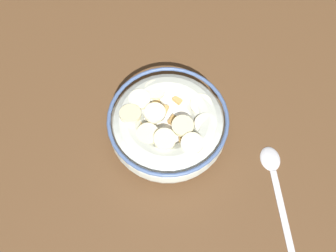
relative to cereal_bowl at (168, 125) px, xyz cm
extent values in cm
cube|color=brown|center=(0.00, 0.00, -4.26)|extent=(108.21, 108.21, 2.00)
cylinder|color=beige|center=(0.00, 0.00, -2.96)|extent=(10.08, 10.08, 0.60)
torus|color=beige|center=(0.00, 0.00, -0.29)|extent=(18.33, 18.33, 5.94)
torus|color=#4C6699|center=(0.00, 0.00, 2.38)|extent=(18.38, 18.38, 0.60)
cylinder|color=white|center=(0.00, 0.00, 0.94)|extent=(14.77, 14.77, 0.40)
cube|color=#AD7F42|center=(-0.56, -0.76, 1.45)|extent=(1.92, 1.87, 0.83)
cube|color=tan|center=(3.83, -0.51, 1.44)|extent=(2.09, 2.09, 0.73)
cube|color=#B78947|center=(-5.82, 1.27, 1.59)|extent=(2.04, 2.04, 0.66)
cube|color=tan|center=(2.08, -0.71, 1.40)|extent=(2.01, 2.03, 0.76)
cube|color=tan|center=(1.87, -3.72, 1.59)|extent=(1.72, 1.69, 0.77)
cube|color=tan|center=(-5.34, -1.72, 1.41)|extent=(2.09, 2.08, 0.74)
cube|color=tan|center=(2.26, 4.11, 1.55)|extent=(1.60, 1.54, 0.80)
cube|color=#AD7F42|center=(-4.96, -3.63, 1.60)|extent=(2.07, 2.06, 0.76)
cube|color=#B78947|center=(-1.82, 4.35, 1.45)|extent=(2.07, 2.06, 0.73)
cube|color=#B78947|center=(-3.71, -0.44, 1.54)|extent=(2.11, 2.11, 0.80)
cube|color=tan|center=(4.73, 2.66, 1.55)|extent=(1.95, 1.98, 0.81)
cube|color=tan|center=(5.57, 0.33, 1.63)|extent=(1.77, 1.74, 0.76)
cylinder|color=#F4EABC|center=(-2.41, 2.62, 2.70)|extent=(4.71, 4.70, 0.97)
cylinder|color=beige|center=(-2.37, -0.88, 2.46)|extent=(4.16, 4.18, 0.80)
cylinder|color=beige|center=(4.07, 3.94, 2.69)|extent=(3.51, 3.48, 1.31)
cylinder|color=#F4EABC|center=(5.17, -1.68, 2.20)|extent=(4.06, 4.07, 0.95)
cylinder|color=#F4EABC|center=(-5.44, -0.08, 2.64)|extent=(4.69, 4.72, 1.15)
cylinder|color=#F9EFC6|center=(1.89, 1.01, 2.67)|extent=(4.45, 4.46, 0.74)
cylinder|color=#F9EFC6|center=(-1.29, -5.49, 2.15)|extent=(4.29, 4.28, 1.38)
cylinder|color=#F9EFC6|center=(5.30, 1.23, 2.38)|extent=(4.60, 4.61, 0.88)
cylinder|color=#F9EFC6|center=(-4.22, -3.77, 2.18)|extent=(4.42, 4.44, 1.25)
cylinder|color=beige|center=(0.00, 3.87, 2.24)|extent=(3.70, 3.66, 0.93)
ellipsoid|color=silver|center=(-13.65, -9.68, -2.86)|extent=(5.16, 4.92, 0.80)
cube|color=silver|center=(-20.47, -5.06, -3.08)|extent=(10.81, 7.78, 0.36)
camera|label=1|loc=(-19.25, 15.97, 52.32)|focal=39.94mm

